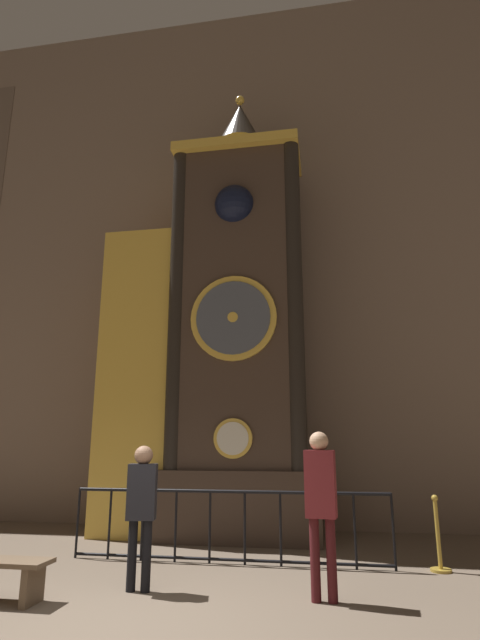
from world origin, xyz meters
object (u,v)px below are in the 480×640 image
(visitor_far, at_px, (321,496))
(visitor_near, at_px, (142,501))
(stanchion_post, at_px, (439,546))
(clock_tower, at_px, (216,335))

(visitor_far, bearing_deg, visitor_near, -174.15)
(visitor_far, bearing_deg, stanchion_post, 53.43)
(visitor_near, bearing_deg, clock_tower, 76.59)
(visitor_far, bearing_deg, clock_tower, 126.97)
(stanchion_post, bearing_deg, clock_tower, 152.07)
(visitor_far, distance_m, stanchion_post, 2.37)
(visitor_near, relative_size, visitor_far, 0.91)
(visitor_far, height_order, stanchion_post, visitor_far)
(visitor_far, xyz_separation_m, stanchion_post, (1.54, 1.62, -0.79))
(clock_tower, height_order, stanchion_post, clock_tower)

